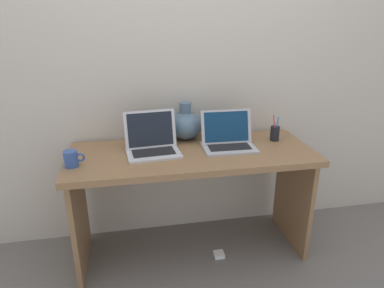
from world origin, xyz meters
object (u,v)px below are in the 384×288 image
object	(u,v)px
coffee_mug	(71,159)
pen_cup	(275,133)
laptop_right	(228,138)
green_vase	(185,125)
power_brick	(219,254)
laptop_left	(152,142)

from	to	relation	value
coffee_mug	pen_cup	size ratio (longest dim) A/B	0.65
laptop_right	coffee_mug	distance (m)	0.97
green_vase	power_brick	size ratio (longest dim) A/B	3.67
coffee_mug	power_brick	xyz separation A→B (m)	(0.88, -0.01, -0.79)
laptop_right	green_vase	distance (m)	0.32
laptop_right	pen_cup	distance (m)	0.35
green_vase	power_brick	distance (m)	0.93
laptop_left	power_brick	distance (m)	0.92
laptop_left	green_vase	size ratio (longest dim) A/B	1.34
laptop_right	green_vase	size ratio (longest dim) A/B	1.33
laptop_left	green_vase	xyz separation A→B (m)	(0.25, 0.20, 0.03)
coffee_mug	power_brick	world-z (taller)	coffee_mug
laptop_right	green_vase	world-z (taller)	green_vase
green_vase	pen_cup	distance (m)	0.61
laptop_right	power_brick	xyz separation A→B (m)	(-0.07, -0.14, -0.80)
laptop_left	power_brick	world-z (taller)	laptop_left
laptop_left	pen_cup	world-z (taller)	laptop_left
laptop_left	laptop_right	bearing A→B (deg)	-0.52
green_vase	pen_cup	size ratio (longest dim) A/B	1.42
laptop_left	pen_cup	distance (m)	0.84
laptop_left	coffee_mug	bearing A→B (deg)	-163.40
laptop_right	pen_cup	size ratio (longest dim) A/B	1.89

